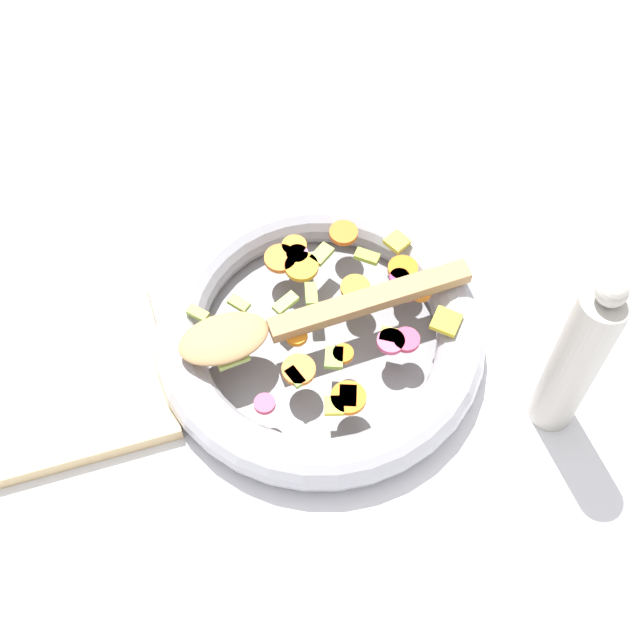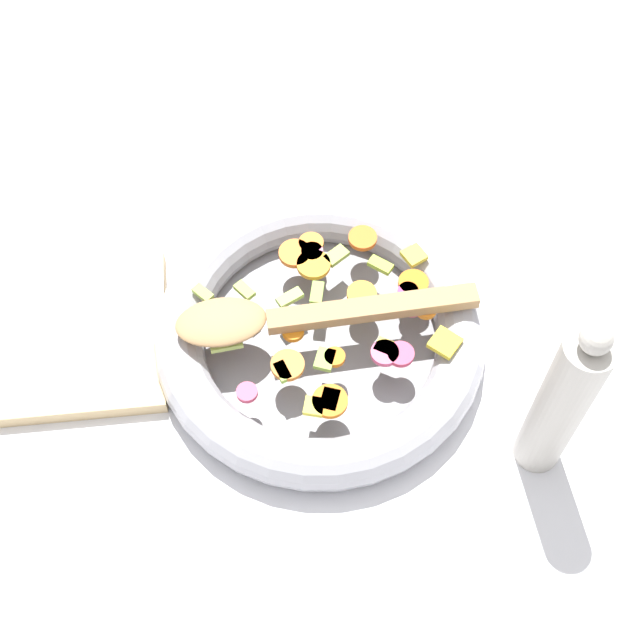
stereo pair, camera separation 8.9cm
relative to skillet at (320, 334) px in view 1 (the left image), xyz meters
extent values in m
plane|color=silver|center=(0.00, 0.00, -0.02)|extent=(4.00, 4.00, 0.00)
cylinder|color=slate|center=(0.00, 0.00, -0.02)|extent=(0.29, 0.29, 0.01)
torus|color=#9E9EA5|center=(0.00, 0.00, 0.00)|extent=(0.34, 0.34, 0.05)
cylinder|color=orange|center=(0.11, 0.00, 0.03)|extent=(0.03, 0.03, 0.01)
cylinder|color=orange|center=(-0.04, -0.05, 0.03)|extent=(0.04, 0.04, 0.01)
cylinder|color=orange|center=(0.00, -0.09, 0.03)|extent=(0.04, 0.04, 0.01)
cylinder|color=orange|center=(-0.03, -0.01, 0.03)|extent=(0.03, 0.03, 0.01)
cylinder|color=orange|center=(0.00, 0.07, 0.03)|extent=(0.05, 0.05, 0.01)
cylinder|color=orange|center=(0.05, 0.09, 0.03)|extent=(0.03, 0.03, 0.01)
cylinder|color=orange|center=(0.01, -0.04, 0.03)|extent=(0.02, 0.02, 0.01)
cylinder|color=orange|center=(0.00, 0.09, 0.03)|extent=(0.03, 0.03, 0.01)
cylinder|color=orange|center=(0.04, 0.02, 0.03)|extent=(0.04, 0.04, 0.01)
cylinder|color=orange|center=(-0.10, 0.00, 0.03)|extent=(0.05, 0.05, 0.01)
cylinder|color=orange|center=(0.10, 0.03, 0.03)|extent=(0.04, 0.04, 0.01)
cylinder|color=orange|center=(-0.02, 0.08, 0.03)|extent=(0.04, 0.04, 0.01)
cube|color=#A3D14D|center=(-0.04, -0.06, 0.03)|extent=(0.02, 0.02, 0.01)
cube|color=#9CBB4B|center=(-0.12, 0.04, 0.03)|extent=(0.02, 0.02, 0.01)
cube|color=#AAD359|center=(-0.03, 0.03, 0.03)|extent=(0.03, 0.02, 0.01)
cube|color=#A3C14E|center=(0.02, 0.07, 0.03)|extent=(0.03, 0.03, 0.01)
cube|color=#B8D463|center=(-0.09, -0.02, 0.03)|extent=(0.03, 0.02, 0.01)
cube|color=#9EC33B|center=(0.07, 0.06, 0.03)|extent=(0.03, 0.03, 0.01)
cube|color=#89BB46|center=(0.00, 0.03, 0.03)|extent=(0.02, 0.03, 0.01)
cube|color=#AFDB4E|center=(-0.07, 0.04, 0.03)|extent=(0.02, 0.02, 0.01)
cube|color=#B8CD54|center=(0.00, -0.09, 0.03)|extent=(0.02, 0.03, 0.01)
cube|color=#8CBB47|center=(0.00, -0.05, 0.03)|extent=(0.02, 0.03, 0.01)
cylinder|color=#D3395B|center=(0.07, -0.05, 0.03)|extent=(0.04, 0.04, 0.01)
cylinder|color=#C53B5B|center=(-0.08, -0.07, 0.03)|extent=(0.03, 0.03, 0.01)
cylinder|color=#E54F7C|center=(0.06, -0.05, 0.03)|extent=(0.04, 0.04, 0.01)
cylinder|color=pink|center=(0.00, 0.08, 0.03)|extent=(0.03, 0.03, 0.01)
cylinder|color=#E74182|center=(-0.08, 0.00, 0.03)|extent=(0.04, 0.04, 0.01)
cylinder|color=#C72E71|center=(0.09, 0.02, 0.03)|extent=(0.02, 0.02, 0.01)
cylinder|color=#D5586F|center=(0.09, 0.01, 0.03)|extent=(0.03, 0.03, 0.01)
cube|color=yellow|center=(-0.02, -0.10, 0.03)|extent=(0.02, 0.02, 0.01)
cube|color=yellow|center=(0.11, 0.07, 0.03)|extent=(0.03, 0.03, 0.01)
cube|color=yellow|center=(0.06, -0.04, 0.03)|extent=(0.02, 0.02, 0.01)
cube|color=yellow|center=(0.12, -0.04, 0.03)|extent=(0.04, 0.04, 0.01)
cube|color=#A87F51|center=(0.05, 0.00, 0.04)|extent=(0.21, 0.03, 0.01)
ellipsoid|color=#A87F51|center=(-0.10, 0.00, 0.04)|extent=(0.09, 0.06, 0.01)
cylinder|color=#B2ADA3|center=(0.20, -0.14, 0.08)|extent=(0.04, 0.04, 0.21)
sphere|color=#B2ADA3|center=(0.20, -0.14, 0.20)|extent=(0.03, 0.03, 0.03)
cube|color=tan|center=(-0.27, 0.03, -0.01)|extent=(0.23, 0.19, 0.02)
camera|label=1|loc=(-0.13, -0.44, 0.79)|focal=50.00mm
camera|label=2|loc=(-0.05, -0.45, 0.79)|focal=50.00mm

